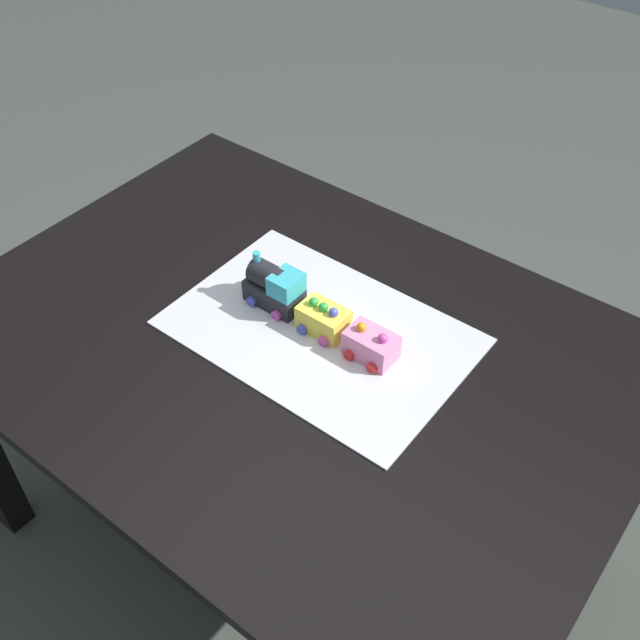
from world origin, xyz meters
TOP-DOWN VIEW (x-y plane):
  - ground_plane at (0.00, 0.00)m, footprint 8.00×8.00m
  - dining_table at (0.00, 0.00)m, footprint 1.40×1.00m
  - cake_board at (0.03, 0.06)m, footprint 0.60×0.40m
  - cake_locomotive at (-0.09, 0.06)m, footprint 0.14×0.08m
  - cake_car_flatbed_lemon at (0.03, 0.06)m, footprint 0.10×0.08m
  - cake_car_caboose_bubblegum at (0.15, 0.06)m, footprint 0.10×0.08m

SIDE VIEW (x-z plane):
  - ground_plane at x=0.00m, z-range 0.00..0.00m
  - dining_table at x=0.00m, z-range 0.26..1.00m
  - cake_board at x=0.03m, z-range 0.74..0.74m
  - cake_car_caboose_bubblegum at x=0.15m, z-range 0.74..0.81m
  - cake_car_flatbed_lemon at x=0.03m, z-range 0.74..0.81m
  - cake_locomotive at x=-0.09m, z-range 0.73..0.85m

